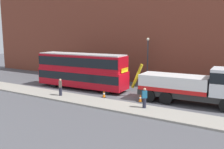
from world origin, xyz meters
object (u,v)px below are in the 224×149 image
object	(u,v)px
street_lamp	(148,58)
traffic_cone_midway	(140,98)
double_decker_bus	(81,69)
pedestrian_onlooker	(60,87)
traffic_cone_near_bus	(104,94)
pedestrian_bystander	(144,98)
recovery_tow_truck	(194,85)

from	to	relation	value
street_lamp	traffic_cone_midway	bearing A→B (deg)	-71.69
double_decker_bus	pedestrian_onlooker	distance (m)	4.40
traffic_cone_near_bus	double_decker_bus	bearing A→B (deg)	154.60
pedestrian_bystander	traffic_cone_midway	distance (m)	2.43
pedestrian_bystander	recovery_tow_truck	bearing A→B (deg)	-78.66
traffic_cone_midway	double_decker_bus	bearing A→B (deg)	168.17
recovery_tow_truck	pedestrian_bystander	distance (m)	4.92
pedestrian_onlooker	double_decker_bus	bearing A→B (deg)	63.15
pedestrian_bystander	traffic_cone_midway	world-z (taller)	pedestrian_bystander
traffic_cone_midway	street_lamp	distance (m)	7.75
double_decker_bus	pedestrian_onlooker	world-z (taller)	double_decker_bus
pedestrian_bystander	traffic_cone_near_bus	bearing A→B (deg)	34.19
traffic_cone_near_bus	traffic_cone_midway	distance (m)	3.81
double_decker_bus	pedestrian_bystander	bearing A→B (deg)	-23.73
traffic_cone_midway	street_lamp	size ratio (longest dim) A/B	0.12
double_decker_bus	street_lamp	world-z (taller)	street_lamp
street_lamp	double_decker_bus	bearing A→B (deg)	-140.26
pedestrian_bystander	street_lamp	bearing A→B (deg)	-16.56
pedestrian_bystander	traffic_cone_midway	size ratio (longest dim) A/B	2.38
traffic_cone_near_bus	street_lamp	world-z (taller)	street_lamp
traffic_cone_near_bus	street_lamp	size ratio (longest dim) A/B	0.12
traffic_cone_near_bus	pedestrian_onlooker	bearing A→B (deg)	-151.81
recovery_tow_truck	street_lamp	distance (m)	8.47
double_decker_bus	traffic_cone_near_bus	size ratio (longest dim) A/B	15.46
pedestrian_bystander	street_lamp	size ratio (longest dim) A/B	0.29
recovery_tow_truck	pedestrian_bystander	size ratio (longest dim) A/B	5.96
double_decker_bus	pedestrian_onlooker	xyz separation A→B (m)	(0.59, -4.18, -1.25)
pedestrian_onlooker	street_lamp	distance (m)	10.95
recovery_tow_truck	double_decker_bus	size ratio (longest dim) A/B	0.92
recovery_tow_truck	traffic_cone_near_bus	xyz separation A→B (m)	(-8.20, -2.13, -1.42)
traffic_cone_near_bus	recovery_tow_truck	bearing A→B (deg)	14.59
recovery_tow_truck	double_decker_bus	xyz separation A→B (m)	(-12.65, -0.02, 0.47)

